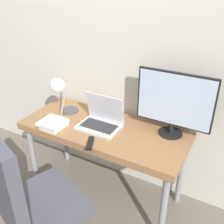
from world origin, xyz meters
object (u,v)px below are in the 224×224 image
(game_controller, at_px, (47,123))
(laptop, at_px, (101,120))
(desk_lamp, at_px, (60,90))
(office_chair, at_px, (27,198))
(book_stack, at_px, (53,124))
(monitor, at_px, (174,102))

(game_controller, bearing_deg, laptop, 26.58)
(laptop, bearing_deg, desk_lamp, -176.15)
(desk_lamp, distance_m, office_chair, 0.91)
(office_chair, height_order, game_controller, office_chair)
(office_chair, height_order, book_stack, office_chair)
(desk_lamp, xyz_separation_m, office_chair, (0.32, -0.77, -0.37))
(laptop, xyz_separation_m, office_chair, (-0.06, -0.80, -0.17))
(desk_lamp, relative_size, office_chair, 0.32)
(laptop, relative_size, desk_lamp, 0.93)
(monitor, xyz_separation_m, office_chair, (-0.60, -0.96, -0.39))
(office_chair, xyz_separation_m, game_controller, (-0.34, 0.60, 0.14))
(laptop, distance_m, book_stack, 0.39)
(laptop, height_order, book_stack, laptop)
(office_chair, xyz_separation_m, book_stack, (-0.28, 0.60, 0.15))
(laptop, relative_size, game_controller, 2.14)
(laptop, distance_m, monitor, 0.61)
(laptop, relative_size, monitor, 0.58)
(office_chair, relative_size, game_controller, 7.08)
(desk_lamp, bearing_deg, laptop, 3.85)
(desk_lamp, height_order, book_stack, desk_lamp)
(office_chair, bearing_deg, game_controller, 119.48)
(office_chair, bearing_deg, desk_lamp, 112.36)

